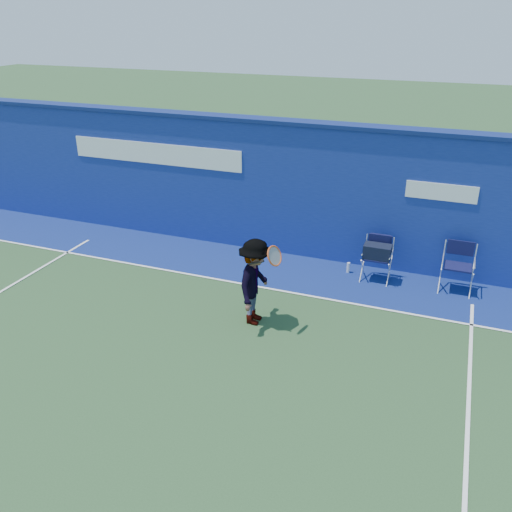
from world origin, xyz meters
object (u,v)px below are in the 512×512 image
at_px(water_bottle, 348,268).
at_px(tennis_player, 255,282).
at_px(directors_chair_left, 376,262).
at_px(directors_chair_right, 456,277).

relative_size(water_bottle, tennis_player, 0.15).
height_order(directors_chair_left, directors_chair_right, directors_chair_right).
bearing_deg(water_bottle, directors_chair_left, -11.62).
distance_m(directors_chair_left, water_bottle, 0.68).
bearing_deg(directors_chair_right, water_bottle, 179.16).
relative_size(directors_chair_left, water_bottle, 4.00).
bearing_deg(directors_chair_right, tennis_player, -142.58).
bearing_deg(directors_chair_left, water_bottle, 168.38).
distance_m(water_bottle, tennis_player, 2.95).
distance_m(directors_chair_left, directors_chair_right, 1.60).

